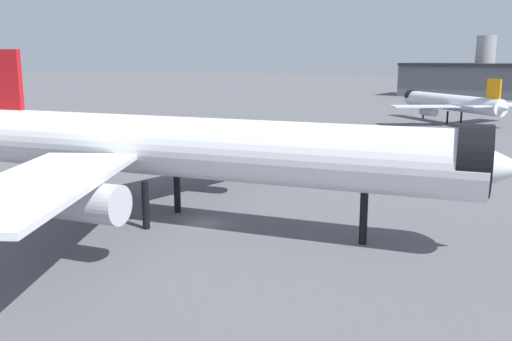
% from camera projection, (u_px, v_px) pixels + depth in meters
% --- Properties ---
extents(ground, '(900.00, 900.00, 0.00)m').
position_uv_depth(ground, '(205.00, 223.00, 58.65)').
color(ground, '#56565B').
extents(airliner_near_gate, '(65.39, 59.06, 18.00)m').
position_uv_depth(airliner_near_gate, '(181.00, 148.00, 57.28)').
color(airliner_near_gate, white).
rests_on(airliner_near_gate, ground).
extents(airliner_far_taxiway, '(34.75, 31.49, 12.04)m').
position_uv_depth(airliner_far_taxiway, '(451.00, 103.00, 145.60)').
color(airliner_far_taxiway, silver).
rests_on(airliner_far_taxiway, ground).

